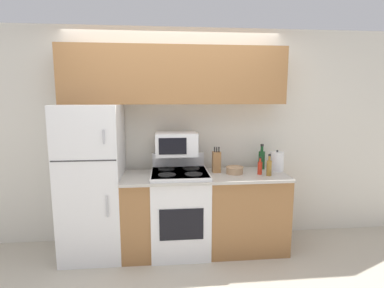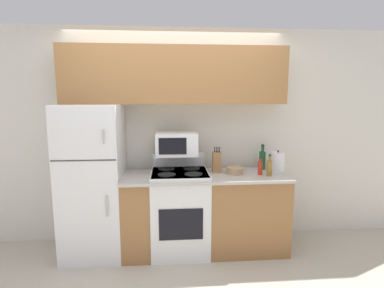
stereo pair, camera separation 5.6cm
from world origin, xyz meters
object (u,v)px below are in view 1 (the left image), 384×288
(kettle, at_px, (277,161))
(bowl, at_px, (235,170))
(bottle_hot_sauce, at_px, (260,167))
(knife_block, at_px, (216,162))
(stove, at_px, (180,211))
(microwave, at_px, (176,144))
(refrigerator, at_px, (93,181))
(bottle_wine_green, at_px, (262,159))
(bottle_vinegar, at_px, (269,167))

(kettle, bearing_deg, bowl, -170.90)
(bottle_hot_sauce, xyz_separation_m, kettle, (0.25, 0.14, 0.03))
(knife_block, bearing_deg, bowl, -23.57)
(bowl, bearing_deg, knife_block, 156.43)
(bowl, relative_size, bottle_hot_sauce, 1.00)
(stove, height_order, microwave, microwave)
(stove, xyz_separation_m, knife_block, (0.43, 0.10, 0.53))
(stove, bearing_deg, refrigerator, 177.27)
(refrigerator, bearing_deg, bottle_hot_sauce, -2.95)
(microwave, height_order, kettle, microwave)
(bottle_hot_sauce, distance_m, kettle, 0.29)
(bottle_wine_green, bearing_deg, microwave, -175.52)
(knife_block, height_order, kettle, knife_block)
(bottle_hot_sauce, bearing_deg, kettle, 29.84)
(bowl, distance_m, bottle_wine_green, 0.43)
(knife_block, distance_m, bottle_wine_green, 0.58)
(bottle_hot_sauce, xyz_separation_m, bottle_wine_green, (0.10, 0.25, 0.04))
(microwave, height_order, knife_block, microwave)
(microwave, height_order, bottle_hot_sauce, microwave)
(microwave, bearing_deg, stove, -76.65)
(stove, height_order, bottle_vinegar, bottle_vinegar)
(knife_block, xyz_separation_m, bottle_hot_sauce, (0.47, -0.14, -0.04))
(knife_block, bearing_deg, bottle_wine_green, 10.69)
(refrigerator, xyz_separation_m, kettle, (2.10, 0.05, 0.17))
(stove, bearing_deg, bottle_wine_green, 11.48)
(refrigerator, distance_m, stove, 1.02)
(microwave, xyz_separation_m, bottle_vinegar, (1.01, -0.24, -0.24))
(knife_block, bearing_deg, refrigerator, -177.93)
(stove, relative_size, bottle_vinegar, 4.56)
(bottle_vinegar, bearing_deg, bottle_hot_sauce, 142.31)
(refrigerator, bearing_deg, kettle, 1.32)
(bottle_hot_sauce, bearing_deg, microwave, 169.45)
(knife_block, bearing_deg, bottle_hot_sauce, -17.28)
(bottle_wine_green, relative_size, bottle_vinegar, 1.25)
(bowl, bearing_deg, bottle_hot_sauce, -12.47)
(bottle_hot_sauce, height_order, bottle_wine_green, bottle_wine_green)
(bottle_wine_green, xyz_separation_m, bottle_vinegar, (-0.02, -0.32, -0.02))
(bowl, bearing_deg, bottle_wine_green, 27.23)
(bottle_vinegar, bearing_deg, kettle, 50.98)
(knife_block, distance_m, bowl, 0.23)
(stove, xyz_separation_m, bottle_vinegar, (0.98, -0.11, 0.51))
(microwave, relative_size, bottle_wine_green, 1.56)
(stove, xyz_separation_m, bottle_hot_sauce, (0.89, -0.05, 0.49))
(bottle_hot_sauce, bearing_deg, bottle_wine_green, 67.91)
(refrigerator, xyz_separation_m, stove, (0.95, -0.05, -0.35))
(microwave, distance_m, bottle_hot_sauce, 0.97)
(kettle, bearing_deg, bottle_vinegar, -129.02)
(bottle_hot_sauce, height_order, kettle, kettle)
(stove, xyz_separation_m, bottle_wine_green, (1.00, 0.20, 0.53))
(stove, xyz_separation_m, kettle, (1.14, 0.09, 0.52))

